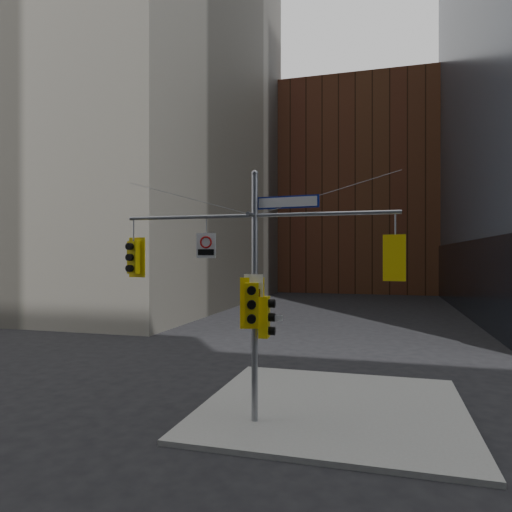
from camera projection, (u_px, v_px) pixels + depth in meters
The scene contains 13 objects.
ground at pixel (232, 455), 11.06m from camera, with size 160.00×160.00×0.00m, color black.
sidewalk_corner at pixel (333, 407), 14.37m from camera, with size 8.00×8.00×0.15m, color gray.
brick_midrise at pixel (359, 193), 66.86m from camera, with size 26.00×20.00×28.00m, color brown.
signal_assembly at pixel (255, 271), 12.97m from camera, with size 8.00×0.80×7.30m.
traffic_light_west_arm at pixel (134, 257), 14.04m from camera, with size 0.59×0.51×1.24m.
traffic_light_east_arm at pixel (395, 258), 11.93m from camera, with size 0.57×0.51×1.21m.
traffic_light_pole_side at pixel (266, 317), 12.90m from camera, with size 0.46×0.39×1.16m.
traffic_light_pole_front at pixel (252, 304), 12.72m from camera, with size 0.68×0.63×1.45m.
street_sign_blade at pixel (287, 202), 12.72m from camera, with size 1.81×0.23×0.35m.
regulatory_sign_arm at pixel (206, 245), 13.36m from camera, with size 0.59×0.10×0.73m.
regulatory_sign_pole at pixel (253, 288), 12.87m from camera, with size 0.57×0.09×0.75m.
street_blade_ew at pixel (270, 318), 12.86m from camera, with size 0.71×0.13×0.14m.
street_blade_ns at pixel (259, 329), 13.42m from camera, with size 0.11×0.67×0.13m.
Camera 1 is at (3.57, -10.48, 4.86)m, focal length 32.00 mm.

